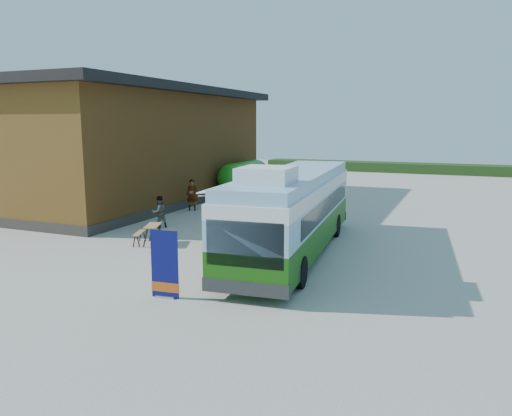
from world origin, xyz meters
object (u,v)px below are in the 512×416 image
at_px(bus, 294,209).
at_px(person_a, 192,195).
at_px(picnic_table, 153,230).
at_px(slurry_tanker, 244,176).
at_px(person_b, 159,212).
at_px(banner, 165,271).

bearing_deg(bus, person_a, 135.06).
relative_size(picnic_table, slurry_tanker, 0.28).
relative_size(person_a, person_b, 1.17).
relative_size(banner, slurry_tanker, 0.31).
height_order(bus, banner, bus).
height_order(picnic_table, person_b, person_b).
bearing_deg(person_a, bus, -58.91).
height_order(bus, person_b, bus).
height_order(banner, picnic_table, banner).
bearing_deg(banner, bus, 68.19).
height_order(picnic_table, slurry_tanker, slurry_tanker).
xyz_separation_m(bus, person_b, (-7.81, 2.21, -1.01)).
relative_size(banner, picnic_table, 1.12).
bearing_deg(banner, person_a, 111.58).
xyz_separation_m(banner, picnic_table, (-4.26, 5.57, -0.22)).
distance_m(bus, slurry_tanker, 16.65).
bearing_deg(slurry_tanker, picnic_table, -81.84).
xyz_separation_m(bus, picnic_table, (-6.12, -0.81, -1.19)).
bearing_deg(slurry_tanker, person_a, -93.45).
xyz_separation_m(bus, slurry_tanker, (-8.57, 14.27, -0.39)).
distance_m(bus, person_a, 11.50).
distance_m(picnic_table, person_a, 8.55).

